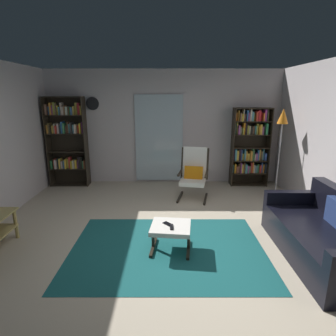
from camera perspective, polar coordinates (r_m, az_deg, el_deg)
name	(u,v)px	position (r m, az deg, el deg)	size (l,w,h in m)	color
ground_plane	(161,242)	(4.10, -1.53, -14.98)	(7.02, 7.02, 0.00)	#C2B49A
wall_back	(163,128)	(6.50, -0.95, 8.31)	(5.60, 0.06, 2.60)	beige
glass_door_panel	(159,139)	(6.47, -1.89, 6.04)	(1.10, 0.01, 2.00)	silver
area_rug	(167,249)	(3.93, -0.14, -16.33)	(2.62, 1.86, 0.01)	#195A5B
bookshelf_near_tv	(67,138)	(6.66, -20.12, 5.79)	(0.86, 0.30, 2.01)	black
bookshelf_near_sofa	(250,145)	(6.56, 16.47, 4.53)	(0.83, 0.30, 1.77)	#2D2519
leather_sofa	(328,237)	(4.14, 30.05, -12.23)	(0.90, 1.85, 0.81)	black
lounge_armchair	(194,172)	(5.59, 5.32, -0.83)	(0.68, 0.75, 1.02)	black
ottoman	(171,230)	(3.78, 0.55, -12.59)	(0.57, 0.53, 0.36)	white
tv_remote	(171,227)	(3.69, 0.70, -12.05)	(0.04, 0.14, 0.02)	black
cell_phone	(168,224)	(3.78, -0.07, -11.44)	(0.07, 0.14, 0.01)	black
floor_lamp_by_shelf	(282,124)	(5.84, 22.46, 8.29)	(0.22, 0.22, 1.79)	#A5A5AD
wall_clock	(92,104)	(6.60, -15.31, 12.69)	(0.29, 0.03, 0.29)	silver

